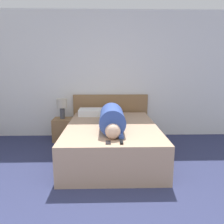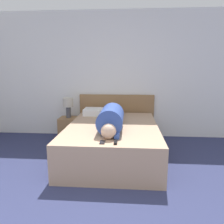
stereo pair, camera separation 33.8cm
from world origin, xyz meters
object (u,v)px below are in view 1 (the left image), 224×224
Objects in this scene: table_lamp at (62,105)px; cell_phone at (108,142)px; pillow_near_headboard at (92,112)px; person_lying at (112,117)px; nightstand at (63,129)px; bed at (112,141)px; tv_remote at (121,142)px.

table_lamp reaches higher than cell_phone.
cell_phone is (0.31, -1.64, -0.06)m from pillow_near_headboard.
person_lying is 0.97m from pillow_near_headboard.
nightstand is 0.27× the size of person_lying.
tv_remote reaches higher than bed.
pillow_near_headboard is at bearing 106.27° from tv_remote.
tv_remote reaches higher than nightstand.
bed is 0.44m from person_lying.
cell_phone is at bearing -62.02° from table_lamp.
pillow_near_headboard reaches higher than nightstand.
tv_remote is (1.08, -1.71, -0.18)m from table_lamp.
table_lamp is 1.37m from person_lying.
pillow_near_headboard reaches higher than bed.
table_lamp is 0.24× the size of person_lying.
bed reaches higher than nightstand.
pillow_near_headboard is at bearing -6.94° from table_lamp.
table_lamp reaches higher than bed.
pillow_near_headboard is at bearing 100.76° from cell_phone.
person_lying is at bearing -67.12° from pillow_near_headboard.
nightstand is at bearing 135.34° from person_lying.
bed is at bearing -63.96° from pillow_near_headboard.
person_lying reaches higher than pillow_near_headboard.
tv_remote is (0.10, -0.75, -0.14)m from person_lying.
nightstand is at bearing 117.98° from cell_phone.
nightstand is 1.96m from cell_phone.
table_lamp is 1.95m from cell_phone.
pillow_near_headboard is 3.35× the size of tv_remote.
bed is 0.91m from tv_remote.
bed is at bearing -40.90° from table_lamp.
bed is 5.03× the size of table_lamp.
bed is 0.92m from pillow_near_headboard.
bed is 1.23× the size of person_lying.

